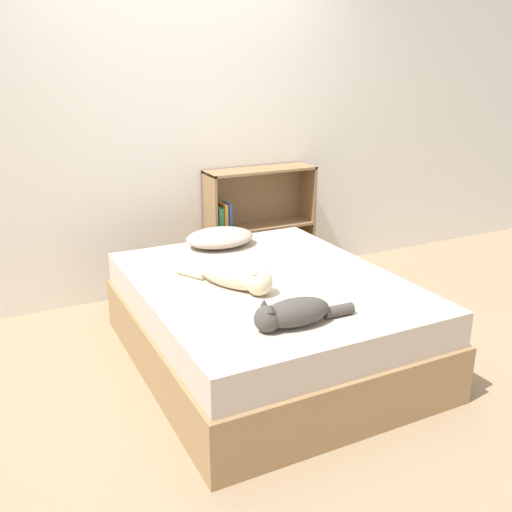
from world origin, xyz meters
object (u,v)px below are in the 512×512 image
at_px(bookshelf, 255,224).
at_px(bed, 266,320).
at_px(pillow, 220,238).
at_px(cat_light, 237,277).
at_px(cat_dark, 292,313).

bearing_deg(bookshelf, bed, -113.82).
bearing_deg(pillow, cat_light, -106.55).
bearing_deg(cat_dark, bookshelf, -110.42).
relative_size(bed, cat_light, 3.02).
relative_size(cat_dark, bookshelf, 0.58).
relative_size(bed, pillow, 3.86).
distance_m(bed, cat_dark, 0.70).
xyz_separation_m(bed, cat_light, (-0.21, -0.06, 0.33)).
xyz_separation_m(bed, cat_dark, (-0.18, -0.60, 0.32)).
bearing_deg(cat_light, cat_dark, -24.47).
bearing_deg(bookshelf, cat_dark, -111.50).
height_order(bed, pillow, pillow).
bearing_deg(cat_light, bed, 76.42).
height_order(pillow, cat_dark, cat_dark).
height_order(pillow, bookshelf, bookshelf).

